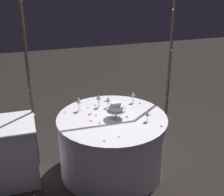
{
  "coord_description": "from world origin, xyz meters",
  "views": [
    {
      "loc": [
        -0.9,
        -3.04,
        2.37
      ],
      "look_at": [
        0.0,
        0.0,
        0.97
      ],
      "focal_mm": 49.53,
      "sensor_mm": 36.0,
      "label": 1
    }
  ],
  "objects_px": {
    "side_table": "(12,153)",
    "tiered_cake": "(116,108)",
    "wine_glass_2": "(99,97)",
    "wine_glass_4": "(147,114)",
    "main_table": "(112,144)",
    "wine_glass_0": "(108,100)",
    "decorative_arch": "(103,51)",
    "wine_glass_1": "(79,101)",
    "wine_glass_3": "(133,95)"
  },
  "relations": [
    {
      "from": "main_table",
      "to": "wine_glass_0",
      "type": "relative_size",
      "value": 8.72
    },
    {
      "from": "wine_glass_4",
      "to": "tiered_cake",
      "type": "bearing_deg",
      "value": 150.51
    },
    {
      "from": "tiered_cake",
      "to": "wine_glass_1",
      "type": "xyz_separation_m",
      "value": [
        -0.37,
        0.31,
        0.0
      ]
    },
    {
      "from": "main_table",
      "to": "wine_glass_0",
      "type": "distance_m",
      "value": 0.54
    },
    {
      "from": "wine_glass_2",
      "to": "wine_glass_4",
      "type": "distance_m",
      "value": 0.68
    },
    {
      "from": "side_table",
      "to": "decorative_arch",
      "type": "bearing_deg",
      "value": 11.1
    },
    {
      "from": "wine_glass_3",
      "to": "wine_glass_4",
      "type": "height_order",
      "value": "wine_glass_3"
    },
    {
      "from": "main_table",
      "to": "wine_glass_0",
      "type": "xyz_separation_m",
      "value": [
        0.03,
        0.27,
        0.47
      ]
    },
    {
      "from": "tiered_cake",
      "to": "main_table",
      "type": "bearing_deg",
      "value": 138.55
    },
    {
      "from": "decorative_arch",
      "to": "tiered_cake",
      "type": "distance_m",
      "value": 0.69
    },
    {
      "from": "tiered_cake",
      "to": "wine_glass_3",
      "type": "bearing_deg",
      "value": 45.86
    },
    {
      "from": "tiered_cake",
      "to": "wine_glass_4",
      "type": "relative_size",
      "value": 1.65
    },
    {
      "from": "wine_glass_3",
      "to": "wine_glass_4",
      "type": "distance_m",
      "value": 0.52
    },
    {
      "from": "decorative_arch",
      "to": "wine_glass_4",
      "type": "distance_m",
      "value": 0.9
    },
    {
      "from": "tiered_cake",
      "to": "wine_glass_4",
      "type": "height_order",
      "value": "tiered_cake"
    },
    {
      "from": "wine_glass_0",
      "to": "wine_glass_1",
      "type": "bearing_deg",
      "value": 178.05
    },
    {
      "from": "main_table",
      "to": "wine_glass_3",
      "type": "xyz_separation_m",
      "value": [
        0.37,
        0.31,
        0.47
      ]
    },
    {
      "from": "tiered_cake",
      "to": "wine_glass_1",
      "type": "height_order",
      "value": "tiered_cake"
    },
    {
      "from": "side_table",
      "to": "wine_glass_0",
      "type": "height_order",
      "value": "wine_glass_0"
    },
    {
      "from": "tiered_cake",
      "to": "wine_glass_2",
      "type": "bearing_deg",
      "value": 108.29
    },
    {
      "from": "main_table",
      "to": "wine_glass_3",
      "type": "height_order",
      "value": "wine_glass_3"
    },
    {
      "from": "wine_glass_1",
      "to": "wine_glass_3",
      "type": "distance_m",
      "value": 0.7
    },
    {
      "from": "wine_glass_0",
      "to": "wine_glass_2",
      "type": "xyz_separation_m",
      "value": [
        -0.11,
        0.05,
        0.02
      ]
    },
    {
      "from": "main_table",
      "to": "side_table",
      "type": "height_order",
      "value": "side_table"
    },
    {
      "from": "main_table",
      "to": "side_table",
      "type": "bearing_deg",
      "value": 173.29
    },
    {
      "from": "wine_glass_0",
      "to": "wine_glass_2",
      "type": "bearing_deg",
      "value": 156.63
    },
    {
      "from": "wine_glass_1",
      "to": "tiered_cake",
      "type": "bearing_deg",
      "value": -40.01
    },
    {
      "from": "side_table",
      "to": "wine_glass_2",
      "type": "xyz_separation_m",
      "value": [
        1.08,
        0.18,
        0.48
      ]
    },
    {
      "from": "wine_glass_0",
      "to": "decorative_arch",
      "type": "bearing_deg",
      "value": 108.26
    },
    {
      "from": "main_table",
      "to": "wine_glass_1",
      "type": "distance_m",
      "value": 0.66
    },
    {
      "from": "wine_glass_4",
      "to": "wine_glass_3",
      "type": "bearing_deg",
      "value": 87.68
    },
    {
      "from": "wine_glass_2",
      "to": "wine_glass_4",
      "type": "height_order",
      "value": "wine_glass_2"
    },
    {
      "from": "side_table",
      "to": "wine_glass_1",
      "type": "height_order",
      "value": "wine_glass_1"
    },
    {
      "from": "wine_glass_0",
      "to": "wine_glass_3",
      "type": "distance_m",
      "value": 0.34
    },
    {
      "from": "main_table",
      "to": "wine_glass_3",
      "type": "distance_m",
      "value": 0.68
    },
    {
      "from": "decorative_arch",
      "to": "side_table",
      "type": "relative_size",
      "value": 3.0
    },
    {
      "from": "side_table",
      "to": "tiered_cake",
      "type": "xyz_separation_m",
      "value": [
        1.19,
        -0.17,
        0.48
      ]
    },
    {
      "from": "decorative_arch",
      "to": "main_table",
      "type": "distance_m",
      "value": 1.12
    },
    {
      "from": "wine_glass_0",
      "to": "wine_glass_1",
      "type": "relative_size",
      "value": 0.8
    },
    {
      "from": "main_table",
      "to": "decorative_arch",
      "type": "bearing_deg",
      "value": 90.17
    },
    {
      "from": "side_table",
      "to": "wine_glass_4",
      "type": "distance_m",
      "value": 1.61
    },
    {
      "from": "wine_glass_4",
      "to": "wine_glass_2",
      "type": "bearing_deg",
      "value": 129.37
    },
    {
      "from": "tiered_cake",
      "to": "wine_glass_3",
      "type": "relative_size",
      "value": 1.42
    },
    {
      "from": "main_table",
      "to": "wine_glass_0",
      "type": "bearing_deg",
      "value": 83.33
    },
    {
      "from": "tiered_cake",
      "to": "wine_glass_0",
      "type": "bearing_deg",
      "value": 90.79
    },
    {
      "from": "wine_glass_1",
      "to": "wine_glass_0",
      "type": "bearing_deg",
      "value": -1.95
    },
    {
      "from": "decorative_arch",
      "to": "wine_glass_2",
      "type": "distance_m",
      "value": 0.57
    },
    {
      "from": "side_table",
      "to": "wine_glass_4",
      "type": "relative_size",
      "value": 5.58
    },
    {
      "from": "side_table",
      "to": "wine_glass_4",
      "type": "bearing_deg",
      "value": -12.9
    },
    {
      "from": "decorative_arch",
      "to": "wine_glass_2",
      "type": "height_order",
      "value": "decorative_arch"
    }
  ]
}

